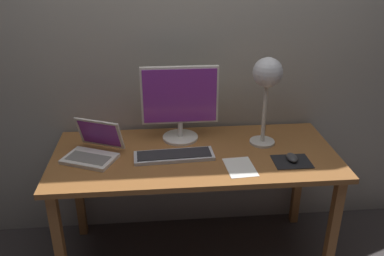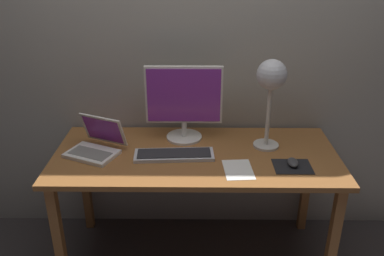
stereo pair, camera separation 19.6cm
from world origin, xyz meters
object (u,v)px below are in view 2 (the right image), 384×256
object	(u,v)px
mouse	(293,162)
laptop	(97,142)
keyboard_main	(174,155)
desk_lamp	(271,81)
monitor	(184,100)

from	to	relation	value
mouse	laptop	bearing A→B (deg)	171.73
keyboard_main	desk_lamp	xyz separation A→B (m)	(0.53, 0.13, 0.39)
monitor	desk_lamp	world-z (taller)	desk_lamp
desk_lamp	mouse	bearing A→B (deg)	-64.36
laptop	mouse	distance (m)	1.09
monitor	laptop	xyz separation A→B (m)	(-0.49, -0.17, -0.19)
monitor	keyboard_main	world-z (taller)	monitor
keyboard_main	desk_lamp	distance (m)	0.67
desk_lamp	mouse	distance (m)	0.45
monitor	mouse	xyz separation A→B (m)	(0.59, -0.33, -0.22)
monitor	mouse	distance (m)	0.71
keyboard_main	mouse	world-z (taller)	mouse
monitor	desk_lamp	xyz separation A→B (m)	(0.48, -0.10, 0.15)
desk_lamp	monitor	bearing A→B (deg)	167.92
keyboard_main	laptop	size ratio (longest dim) A/B	1.28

